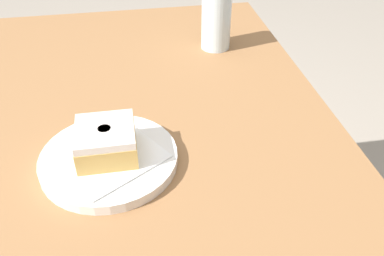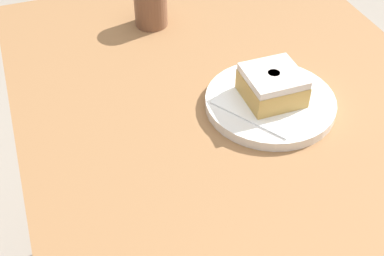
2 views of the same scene
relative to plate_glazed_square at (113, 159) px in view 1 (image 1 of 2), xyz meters
The scene contains 5 objects.
table 0.15m from the plate_glazed_square, 34.02° to the right, with size 1.03×0.66×0.73m.
plate_glazed_square is the anchor object (origin of this frame).
napkin_glazed_square 0.01m from the plate_glazed_square, 135.00° to the right, with size 0.13×0.13×0.00m, color white.
donut_glazed_square 0.03m from the plate_glazed_square, 153.43° to the right, with size 0.08×0.08×0.04m.
water_glass 0.41m from the plate_glazed_square, 34.38° to the right, with size 0.06×0.06×0.11m, color silver.
Camera 1 is at (-0.52, 0.00, 1.13)m, focal length 38.62 mm.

